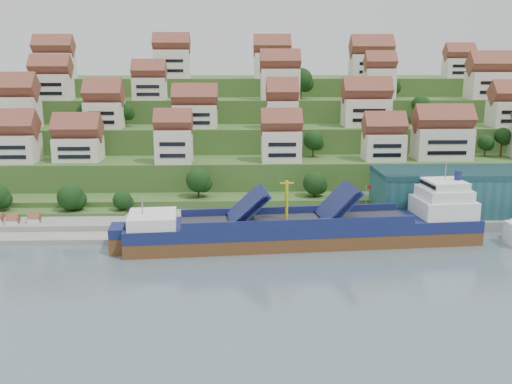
{
  "coord_description": "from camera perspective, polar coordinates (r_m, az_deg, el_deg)",
  "views": [
    {
      "loc": [
        -9.73,
        -109.27,
        35.66
      ],
      "look_at": [
        -5.78,
        14.0,
        8.0
      ],
      "focal_mm": 40.0,
      "sensor_mm": 36.0,
      "label": 1
    }
  ],
  "objects": [
    {
      "name": "pebble_beach",
      "position": [
        135.18,
        -22.73,
        -3.44
      ],
      "size": [
        45.0,
        20.0,
        1.0
      ],
      "primitive_type": "cube",
      "color": "gray",
      "rests_on": "ground"
    },
    {
      "name": "beach_huts",
      "position": [
        134.38,
        -23.77,
        -2.92
      ],
      "size": [
        14.4,
        3.7,
        2.2
      ],
      "color": "white",
      "rests_on": "pebble_beach"
    },
    {
      "name": "hillside_village",
      "position": [
        170.96,
        1.11,
        8.93
      ],
      "size": [
        154.91,
        63.81,
        29.42
      ],
      "color": "silver",
      "rests_on": "ground"
    },
    {
      "name": "warehouse",
      "position": [
        143.4,
        23.71,
        0.11
      ],
      "size": [
        60.0,
        15.0,
        10.0
      ],
      "primitive_type": "cube",
      "color": "#1F5056",
      "rests_on": "quay"
    },
    {
      "name": "ground",
      "position": [
        115.35,
        3.11,
        -5.39
      ],
      "size": [
        300.0,
        300.0,
        0.0
      ],
      "primitive_type": "plane",
      "color": "slate",
      "rests_on": "ground"
    },
    {
      "name": "quay",
      "position": [
        132.37,
        11.22,
        -2.74
      ],
      "size": [
        180.0,
        14.0,
        2.2
      ],
      "primitive_type": "cube",
      "color": "gray",
      "rests_on": "ground"
    },
    {
      "name": "cargo_ship",
      "position": [
        116.15,
        5.8,
        -3.73
      ],
      "size": [
        71.88,
        17.46,
        15.7
      ],
      "rotation": [
        0.0,
        0.0,
        0.09
      ],
      "color": "brown",
      "rests_on": "ground"
    },
    {
      "name": "hillside",
      "position": [
        214.51,
        0.78,
        5.95
      ],
      "size": [
        260.0,
        128.0,
        31.0
      ],
      "color": "#2D4C1E",
      "rests_on": "ground"
    },
    {
      "name": "hillside_trees",
      "position": [
        157.24,
        -0.09,
        6.12
      ],
      "size": [
        132.18,
        62.46,
        31.68
      ],
      "color": "#153712",
      "rests_on": "ground"
    },
    {
      "name": "flagpole",
      "position": [
        125.81,
        11.0,
        -0.82
      ],
      "size": [
        1.28,
        0.16,
        8.0
      ],
      "color": "gray",
      "rests_on": "quay"
    }
  ]
}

